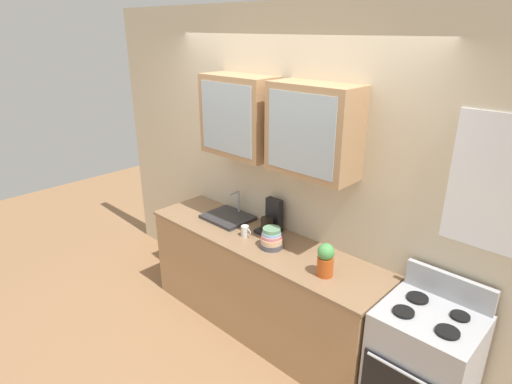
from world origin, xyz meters
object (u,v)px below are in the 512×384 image
cup_near_sink (245,231)px  bowl_stack (272,239)px  stove_range (421,370)px  vase (325,259)px  sink_faucet (228,217)px  coffee_maker (271,220)px

cup_near_sink → bowl_stack: bearing=2.1°
stove_range → vase: (-0.75, -0.08, 0.56)m
vase → sink_faucet: bearing=171.8°
stove_range → bowl_stack: stove_range is taller
stove_range → bowl_stack: 1.40m
sink_faucet → vase: size_ratio=1.69×
bowl_stack → coffee_maker: bearing=132.8°
sink_faucet → bowl_stack: bearing=-11.1°
bowl_stack → coffee_maker: 0.29m
vase → coffee_maker: size_ratio=0.86×
cup_near_sink → coffee_maker: coffee_maker is taller
sink_faucet → bowl_stack: sink_faucet is taller
stove_range → cup_near_sink: 1.66m
sink_faucet → bowl_stack: 0.67m
sink_faucet → cup_near_sink: 0.39m
cup_near_sink → vase: bearing=-2.3°
bowl_stack → coffee_maker: coffee_maker is taller
stove_range → coffee_maker: 1.60m
stove_range → coffee_maker: (-1.50, 0.18, 0.54)m
vase → cup_near_sink: size_ratio=2.46×
stove_range → coffee_maker: size_ratio=3.67×
sink_faucet → coffee_maker: bearing=10.6°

